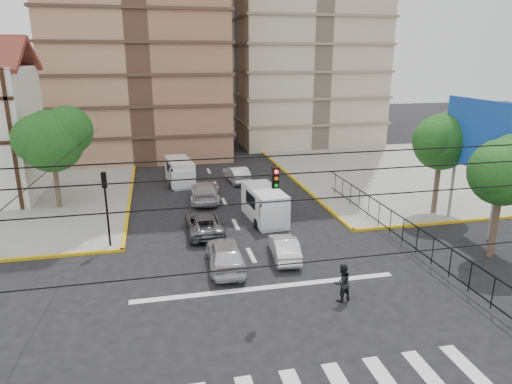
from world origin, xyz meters
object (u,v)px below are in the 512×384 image
object	(u,v)px
traffic_light_nw	(106,197)
van_right_lane	(265,206)
car_silver_front_left	(225,254)
pedestrian_crosswalk	(342,283)
car_white_front_right	(284,248)
van_left_lane	(180,173)

from	to	relation	value
traffic_light_nw	van_right_lane	xyz separation A→B (m)	(9.88, 2.42, -2.05)
van_right_lane	car_silver_front_left	distance (m)	7.43
pedestrian_crosswalk	car_silver_front_left	bearing A→B (deg)	-62.08
car_silver_front_left	car_white_front_right	xyz separation A→B (m)	(3.34, 0.47, -0.15)
van_left_lane	car_white_front_right	size ratio (longest dim) A/B	1.30
pedestrian_crosswalk	car_white_front_right	bearing A→B (deg)	-93.33
car_silver_front_left	pedestrian_crosswalk	xyz separation A→B (m)	(4.64, -4.49, 0.13)
car_silver_front_left	car_white_front_right	distance (m)	3.38
van_left_lane	car_silver_front_left	world-z (taller)	van_left_lane
traffic_light_nw	car_white_front_right	distance (m)	10.44
van_right_lane	van_left_lane	world-z (taller)	van_right_lane
van_left_lane	car_white_front_right	world-z (taller)	van_left_lane
car_silver_front_left	traffic_light_nw	bearing A→B (deg)	-30.92
van_left_lane	pedestrian_crosswalk	xyz separation A→B (m)	(5.97, -21.50, -0.14)
car_white_front_right	car_silver_front_left	bearing A→B (deg)	13.78
car_silver_front_left	car_white_front_right	size ratio (longest dim) A/B	1.20
van_right_lane	car_silver_front_left	xyz separation A→B (m)	(-3.72, -6.43, -0.29)
van_right_lane	traffic_light_nw	bearing A→B (deg)	-171.23
traffic_light_nw	car_silver_front_left	xyz separation A→B (m)	(6.15, -4.00, -2.34)
van_left_lane	car_silver_front_left	bearing A→B (deg)	-92.54
traffic_light_nw	van_right_lane	world-z (taller)	traffic_light_nw
traffic_light_nw	car_white_front_right	size ratio (longest dim) A/B	1.17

